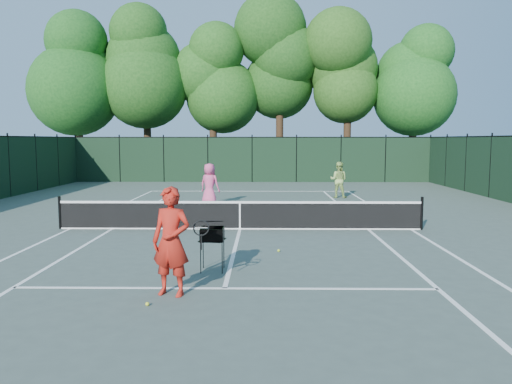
{
  "coord_description": "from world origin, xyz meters",
  "views": [
    {
      "loc": [
        0.74,
        -15.78,
        2.86
      ],
      "look_at": [
        0.5,
        1.0,
        1.1
      ],
      "focal_mm": 35.0,
      "sensor_mm": 36.0,
      "label": 1
    }
  ],
  "objects_px": {
    "player_green": "(339,180)",
    "ball_hopper": "(212,234)",
    "coach": "(171,241)",
    "loose_ball_near_cart": "(147,304)",
    "loose_ball_midcourt": "(279,251)",
    "player_pink": "(210,184)"
  },
  "relations": [
    {
      "from": "coach",
      "to": "ball_hopper",
      "type": "bearing_deg",
      "value": 86.9
    },
    {
      "from": "player_pink",
      "to": "player_green",
      "type": "relative_size",
      "value": 1.03
    },
    {
      "from": "coach",
      "to": "loose_ball_near_cart",
      "type": "bearing_deg",
      "value": -101.34
    },
    {
      "from": "player_green",
      "to": "ball_hopper",
      "type": "height_order",
      "value": "player_green"
    },
    {
      "from": "loose_ball_midcourt",
      "to": "ball_hopper",
      "type": "bearing_deg",
      "value": -128.89
    },
    {
      "from": "coach",
      "to": "loose_ball_midcourt",
      "type": "distance_m",
      "value": 4.26
    },
    {
      "from": "loose_ball_near_cart",
      "to": "loose_ball_midcourt",
      "type": "relative_size",
      "value": 1.0
    },
    {
      "from": "ball_hopper",
      "to": "player_green",
      "type": "bearing_deg",
      "value": 81.41
    },
    {
      "from": "ball_hopper",
      "to": "loose_ball_near_cart",
      "type": "xyz_separation_m",
      "value": [
        -0.9,
        -2.34,
        -0.77
      ]
    },
    {
      "from": "loose_ball_midcourt",
      "to": "loose_ball_near_cart",
      "type": "bearing_deg",
      "value": -119.75
    },
    {
      "from": "player_green",
      "to": "player_pink",
      "type": "bearing_deg",
      "value": 44.63
    },
    {
      "from": "coach",
      "to": "player_pink",
      "type": "distance_m",
      "value": 12.76
    },
    {
      "from": "loose_ball_near_cart",
      "to": "loose_ball_midcourt",
      "type": "xyz_separation_m",
      "value": [
        2.41,
        4.21,
        0.0
      ]
    },
    {
      "from": "loose_ball_near_cart",
      "to": "loose_ball_midcourt",
      "type": "distance_m",
      "value": 4.85
    },
    {
      "from": "coach",
      "to": "player_green",
      "type": "relative_size",
      "value": 1.13
    },
    {
      "from": "player_green",
      "to": "loose_ball_near_cart",
      "type": "distance_m",
      "value": 17.28
    },
    {
      "from": "player_green",
      "to": "loose_ball_near_cart",
      "type": "bearing_deg",
      "value": 89.6
    },
    {
      "from": "player_green",
      "to": "ball_hopper",
      "type": "distance_m",
      "value": 14.76
    },
    {
      "from": "player_green",
      "to": "loose_ball_near_cart",
      "type": "xyz_separation_m",
      "value": [
        -5.74,
        -16.28,
        -0.86
      ]
    },
    {
      "from": "player_pink",
      "to": "loose_ball_near_cart",
      "type": "distance_m",
      "value": 13.4
    },
    {
      "from": "coach",
      "to": "player_pink",
      "type": "relative_size",
      "value": 1.1
    },
    {
      "from": "coach",
      "to": "loose_ball_near_cart",
      "type": "xyz_separation_m",
      "value": [
        -0.32,
        -0.63,
        -0.97
      ]
    }
  ]
}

